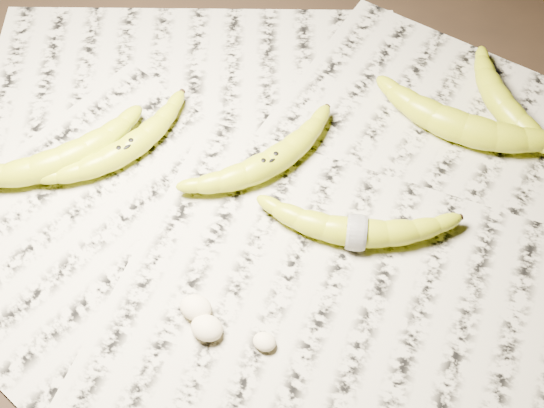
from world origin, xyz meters
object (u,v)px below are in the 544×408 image
at_px(banana_left_a, 125,148).
at_px(banana_center, 269,162).
at_px(banana_taped, 356,231).
at_px(banana_upper_a, 465,127).
at_px(banana_left_b, 60,160).
at_px(banana_upper_b, 505,106).

relative_size(banana_left_a, banana_center, 0.98).
bearing_deg(banana_taped, banana_upper_a, 52.68).
xyz_separation_m(banana_left_b, banana_taped, (0.36, 0.05, -0.00)).
xyz_separation_m(banana_left_a, banana_left_b, (-0.06, -0.05, 0.00)).
bearing_deg(banana_upper_b, banana_upper_a, -81.85).
distance_m(banana_left_b, banana_upper_b, 0.56).
relative_size(banana_taped, banana_upper_a, 0.96).
bearing_deg(banana_upper_a, banana_upper_b, 55.69).
bearing_deg(banana_upper_a, banana_left_a, -152.60).
relative_size(banana_left_b, banana_center, 1.04).
bearing_deg(banana_left_b, banana_upper_a, -21.40).
bearing_deg(banana_center, banana_left_b, 145.90).
bearing_deg(banana_upper_b, banana_taped, -71.64).
height_order(banana_left_a, banana_upper_b, banana_upper_b).
distance_m(banana_left_a, banana_center, 0.18).
height_order(banana_upper_a, banana_upper_b, banana_upper_a).
height_order(banana_left_a, banana_left_b, banana_left_b).
relative_size(banana_left_b, banana_upper_b, 1.15).
height_order(banana_center, banana_upper_a, banana_upper_a).
distance_m(banana_taped, banana_upper_b, 0.27).
bearing_deg(banana_left_a, banana_taped, -62.63).
relative_size(banana_taped, banana_upper_b, 1.20).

